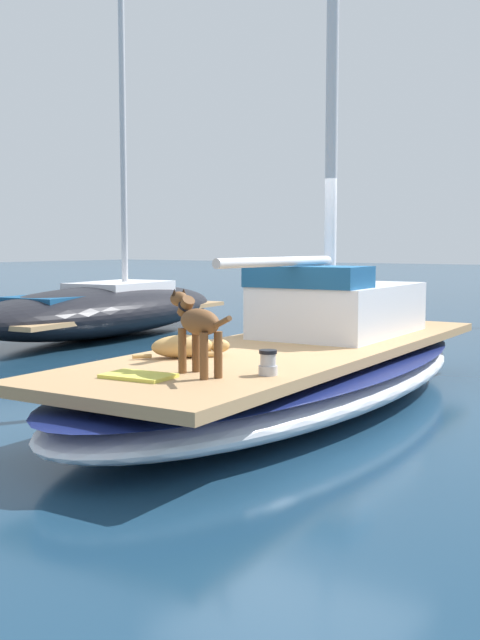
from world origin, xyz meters
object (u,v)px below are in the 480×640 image
Objects in this scene: dog_brown at (197,324)px; coiled_rope at (198,350)px; dog_tan at (186,346)px; deck_winch at (268,363)px; moored_boat_port_side at (104,308)px; deck_towel at (138,376)px; sailboat_main at (293,375)px.

dog_brown is 1.42m from coiled_rope.
deck_winch is (1.19, -0.38, -0.01)m from dog_tan.
dog_brown is 1.04m from dog_tan.
moored_boat_port_side is at bearing 141.39° from dog_tan.
coiled_rope is 0.05× the size of moored_boat_port_side.
coiled_rope is at bearing 110.40° from deck_towel.
moored_boat_port_side is (-7.15, 5.14, -0.24)m from deck_winch.
coiled_rope is at bearing 111.63° from dog_tan.
coiled_rope is at bearing 150.86° from deck_winch.
deck_towel is at bearing -137.85° from deck_winch.
dog_tan is 1.44× the size of deck_towel.
moored_boat_port_side is (-6.36, 5.86, -0.15)m from deck_towel.
deck_towel is (0.04, -2.49, 0.34)m from sailboat_main.
dog_brown reaches higher than deck_towel.
deck_winch is 0.03× the size of moored_boat_port_side.
dog_tan is 3.84× the size of deck_winch.
dog_brown is 4.29× the size of deck_winch.
dog_tan reaches higher than deck_winch.
deck_towel is (-0.30, -0.39, -0.41)m from dog_brown.
dog_tan is 1.17m from deck_towel.
dog_tan is 2.49× the size of coiled_rope.
dog_tan is at bearing -38.61° from moored_boat_port_side.
sailboat_main is 2.00m from deck_winch.
dog_brown is 0.13× the size of moored_boat_port_side.
moored_boat_port_side is at bearing 144.29° from deck_winch.
dog_tan is (-0.70, 0.70, -0.32)m from dog_brown.
coiled_rope is 0.58× the size of deck_towel.
dog_brown is (0.35, -2.10, 0.75)m from sailboat_main.
dog_tan reaches higher than sailboat_main.
deck_towel is at bearing -127.85° from dog_brown.
dog_brown is at bearing -39.37° from moored_boat_port_side.
moored_boat_port_side is (-5.82, 4.40, -0.16)m from coiled_rope.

